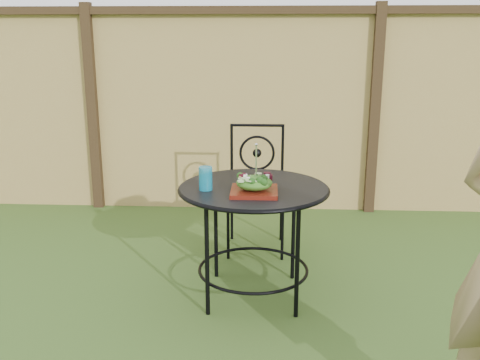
{
  "coord_description": "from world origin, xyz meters",
  "views": [
    {
      "loc": [
        0.34,
        -2.75,
        1.61
      ],
      "look_at": [
        0.17,
        0.43,
        0.75
      ],
      "focal_mm": 40.0,
      "sensor_mm": 36.0,
      "label": 1
    }
  ],
  "objects": [
    {
      "name": "salad",
      "position": [
        0.26,
        0.23,
        0.79
      ],
      "size": [
        0.21,
        0.21,
        0.08
      ],
      "primitive_type": "ellipsoid",
      "color": "#235614",
      "rests_on": "salad_plate"
    },
    {
      "name": "fork",
      "position": [
        0.27,
        0.23,
        0.92
      ],
      "size": [
        0.01,
        0.01,
        0.18
      ],
      "primitive_type": "cylinder",
      "color": "silver",
      "rests_on": "salad"
    },
    {
      "name": "patio_table",
      "position": [
        0.26,
        0.38,
        0.59
      ],
      "size": [
        0.92,
        0.92,
        0.72
      ],
      "color": "black",
      "rests_on": "ground"
    },
    {
      "name": "patio_chair",
      "position": [
        0.25,
        1.21,
        0.5
      ],
      "size": [
        0.46,
        0.46,
        0.95
      ],
      "color": "black",
      "rests_on": "ground"
    },
    {
      "name": "drinking_glass",
      "position": [
        -0.03,
        0.29,
        0.79
      ],
      "size": [
        0.08,
        0.08,
        0.14
      ],
      "primitive_type": "cylinder",
      "color": "#0E82A6",
      "rests_on": "patio_table"
    },
    {
      "name": "salad_plate",
      "position": [
        0.26,
        0.23,
        0.74
      ],
      "size": [
        0.27,
        0.27,
        0.02
      ],
      "primitive_type": "cube",
      "color": "#47100A",
      "rests_on": "patio_table"
    },
    {
      "name": "fence",
      "position": [
        -0.0,
        2.19,
        0.95
      ],
      "size": [
        8.0,
        0.12,
        1.9
      ],
      "color": "tan",
      "rests_on": "ground"
    },
    {
      "name": "ground",
      "position": [
        0.0,
        0.0,
        0.0
      ],
      "size": [
        60.0,
        60.0,
        0.0
      ],
      "primitive_type": "plane",
      "color": "#244215",
      "rests_on": "ground"
    }
  ]
}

